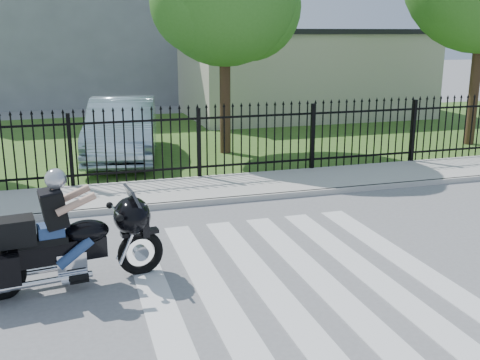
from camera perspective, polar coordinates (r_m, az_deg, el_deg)
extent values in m
plane|color=slate|center=(8.48, 5.19, -9.99)|extent=(120.00, 120.00, 0.00)
cube|color=#ADAAA3|center=(12.95, -3.13, -0.90)|extent=(40.00, 2.00, 0.12)
cube|color=#ADAAA3|center=(12.02, -1.98, -2.12)|extent=(40.00, 0.12, 0.12)
cube|color=#33561D|center=(19.66, -8.08, 4.21)|extent=(40.00, 12.00, 0.02)
cube|color=black|center=(13.82, -4.15, 1.33)|extent=(26.00, 0.04, 0.05)
cube|color=black|center=(13.59, -4.24, 6.26)|extent=(26.00, 0.04, 0.05)
cylinder|color=#382316|center=(16.79, -1.53, 9.71)|extent=(0.32, 0.32, 4.16)
cylinder|color=#382316|center=(19.63, 22.85, 10.25)|extent=(0.32, 0.32, 4.80)
cube|color=#B7B199|center=(25.24, 6.41, 10.53)|extent=(10.00, 6.00, 3.50)
cube|color=black|center=(25.17, 6.53, 14.74)|extent=(10.20, 6.20, 0.20)
torus|color=black|center=(8.63, -10.06, -7.29)|extent=(0.71, 0.23, 0.70)
cube|color=black|center=(8.36, -17.94, -6.89)|extent=(1.34, 0.42, 0.30)
ellipsoid|color=black|center=(8.33, -15.29, -5.05)|extent=(0.68, 0.49, 0.34)
cube|color=black|center=(8.27, -19.44, -5.81)|extent=(0.70, 0.41, 0.10)
cube|color=silver|center=(8.44, -16.81, -7.86)|extent=(0.44, 0.36, 0.30)
ellipsoid|color=black|center=(8.40, -10.92, -3.58)|extent=(0.64, 0.80, 0.55)
cube|color=black|center=(8.20, -21.81, -4.87)|extent=(0.54, 0.45, 0.37)
cube|color=navy|center=(8.24, -18.67, -4.92)|extent=(0.38, 0.35, 0.18)
sphere|color=#AEB1B6|center=(8.05, -18.23, 0.10)|extent=(0.29, 0.29, 0.29)
imported|color=#A0B9C9|center=(16.51, -11.84, 5.12)|extent=(2.64, 5.44, 1.72)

